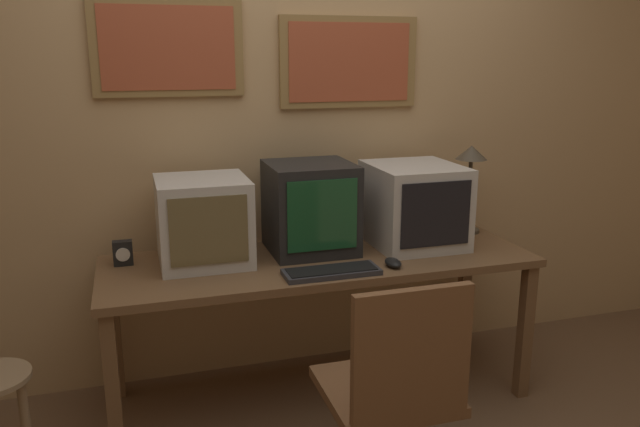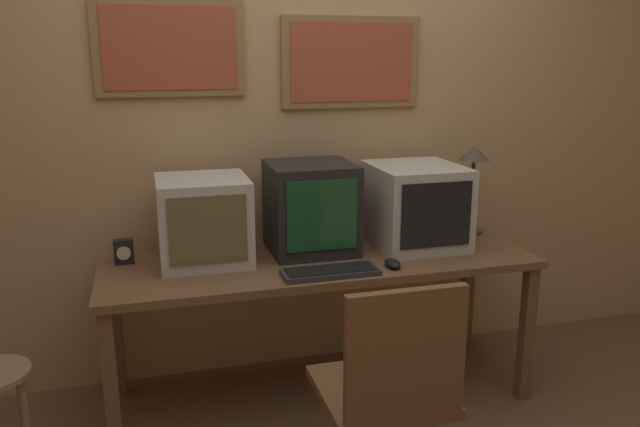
{
  "view_description": "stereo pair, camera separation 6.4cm",
  "coord_description": "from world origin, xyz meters",
  "px_view_note": "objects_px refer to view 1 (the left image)",
  "views": [
    {
      "loc": [
        -0.8,
        -1.9,
        1.61
      ],
      "look_at": [
        0.0,
        0.7,
        0.91
      ],
      "focal_mm": 35.0,
      "sensor_mm": 36.0,
      "label": 1
    },
    {
      "loc": [
        -0.74,
        -1.92,
        1.61
      ],
      "look_at": [
        0.0,
        0.7,
        0.91
      ],
      "focal_mm": 35.0,
      "sensor_mm": 36.0,
      "label": 2
    }
  ],
  "objects_px": {
    "keyboard_main": "(332,272)",
    "mouse_near_keyboard": "(393,263)",
    "monitor_left": "(203,221)",
    "desk_lamp": "(471,165)",
    "desk_clock": "(123,253)",
    "monitor_center": "(310,207)",
    "monitor_right": "(414,205)",
    "office_chair": "(392,411)"
  },
  "relations": [
    {
      "from": "monitor_center",
      "to": "keyboard_main",
      "type": "relative_size",
      "value": 1.02
    },
    {
      "from": "keyboard_main",
      "to": "mouse_near_keyboard",
      "type": "relative_size",
      "value": 3.72
    },
    {
      "from": "keyboard_main",
      "to": "office_chair",
      "type": "relative_size",
      "value": 0.46
    },
    {
      "from": "desk_clock",
      "to": "office_chair",
      "type": "height_order",
      "value": "office_chair"
    },
    {
      "from": "keyboard_main",
      "to": "office_chair",
      "type": "height_order",
      "value": "office_chair"
    },
    {
      "from": "monitor_right",
      "to": "office_chair",
      "type": "height_order",
      "value": "monitor_right"
    },
    {
      "from": "mouse_near_keyboard",
      "to": "desk_lamp",
      "type": "height_order",
      "value": "desk_lamp"
    },
    {
      "from": "monitor_right",
      "to": "mouse_near_keyboard",
      "type": "xyz_separation_m",
      "value": [
        -0.23,
        -0.29,
        -0.18
      ]
    },
    {
      "from": "keyboard_main",
      "to": "office_chair",
      "type": "distance_m",
      "value": 0.66
    },
    {
      "from": "keyboard_main",
      "to": "desk_lamp",
      "type": "xyz_separation_m",
      "value": [
        0.89,
        0.42,
        0.35
      ]
    },
    {
      "from": "monitor_right",
      "to": "office_chair",
      "type": "distance_m",
      "value": 1.12
    },
    {
      "from": "monitor_right",
      "to": "office_chair",
      "type": "bearing_deg",
      "value": -118.86
    },
    {
      "from": "desk_clock",
      "to": "office_chair",
      "type": "relative_size",
      "value": 0.12
    },
    {
      "from": "mouse_near_keyboard",
      "to": "office_chair",
      "type": "height_order",
      "value": "office_chair"
    },
    {
      "from": "desk_clock",
      "to": "monitor_right",
      "type": "bearing_deg",
      "value": -3.45
    },
    {
      "from": "mouse_near_keyboard",
      "to": "desk_lamp",
      "type": "bearing_deg",
      "value": 33.9
    },
    {
      "from": "monitor_left",
      "to": "desk_clock",
      "type": "relative_size",
      "value": 3.64
    },
    {
      "from": "mouse_near_keyboard",
      "to": "desk_lamp",
      "type": "distance_m",
      "value": 0.8
    },
    {
      "from": "monitor_right",
      "to": "keyboard_main",
      "type": "height_order",
      "value": "monitor_right"
    },
    {
      "from": "monitor_left",
      "to": "keyboard_main",
      "type": "relative_size",
      "value": 0.98
    },
    {
      "from": "monitor_right",
      "to": "desk_clock",
      "type": "bearing_deg",
      "value": 176.55
    },
    {
      "from": "monitor_left",
      "to": "desk_lamp",
      "type": "xyz_separation_m",
      "value": [
        1.38,
        0.09,
        0.17
      ]
    },
    {
      "from": "monitor_left",
      "to": "monitor_center",
      "type": "xyz_separation_m",
      "value": [
        0.5,
        0.02,
        0.02
      ]
    },
    {
      "from": "mouse_near_keyboard",
      "to": "desk_clock",
      "type": "relative_size",
      "value": 1.0
    },
    {
      "from": "keyboard_main",
      "to": "mouse_near_keyboard",
      "type": "height_order",
      "value": "mouse_near_keyboard"
    },
    {
      "from": "desk_lamp",
      "to": "desk_clock",
      "type": "bearing_deg",
      "value": -179.09
    },
    {
      "from": "monitor_right",
      "to": "desk_lamp",
      "type": "xyz_separation_m",
      "value": [
        0.37,
        0.11,
        0.16
      ]
    },
    {
      "from": "mouse_near_keyboard",
      "to": "office_chair",
      "type": "distance_m",
      "value": 0.72
    },
    {
      "from": "mouse_near_keyboard",
      "to": "keyboard_main",
      "type": "bearing_deg",
      "value": -176.87
    },
    {
      "from": "keyboard_main",
      "to": "desk_lamp",
      "type": "bearing_deg",
      "value": 25.18
    },
    {
      "from": "mouse_near_keyboard",
      "to": "monitor_right",
      "type": "bearing_deg",
      "value": 51.5
    },
    {
      "from": "monitor_center",
      "to": "desk_clock",
      "type": "distance_m",
      "value": 0.87
    },
    {
      "from": "monitor_left",
      "to": "office_chair",
      "type": "bearing_deg",
      "value": -59.14
    },
    {
      "from": "monitor_left",
      "to": "desk_lamp",
      "type": "relative_size",
      "value": 0.88
    },
    {
      "from": "monitor_center",
      "to": "desk_clock",
      "type": "bearing_deg",
      "value": 177.69
    },
    {
      "from": "monitor_right",
      "to": "mouse_near_keyboard",
      "type": "height_order",
      "value": "monitor_right"
    },
    {
      "from": "monitor_left",
      "to": "office_chair",
      "type": "relative_size",
      "value": 0.45
    },
    {
      "from": "monitor_center",
      "to": "monitor_right",
      "type": "xyz_separation_m",
      "value": [
        0.51,
        -0.05,
        -0.01
      ]
    },
    {
      "from": "mouse_near_keyboard",
      "to": "office_chair",
      "type": "relative_size",
      "value": 0.12
    },
    {
      "from": "monitor_center",
      "to": "desk_clock",
      "type": "xyz_separation_m",
      "value": [
        -0.85,
        0.03,
        -0.15
      ]
    },
    {
      "from": "monitor_center",
      "to": "mouse_near_keyboard",
      "type": "distance_m",
      "value": 0.48
    },
    {
      "from": "keyboard_main",
      "to": "desk_clock",
      "type": "relative_size",
      "value": 3.73
    }
  ]
}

